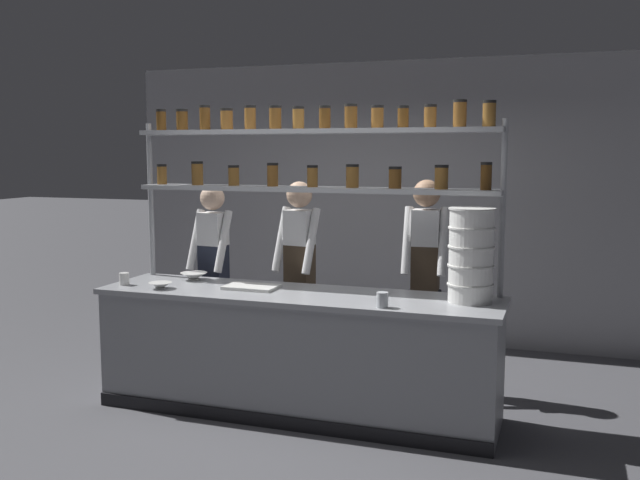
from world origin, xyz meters
TOP-DOWN VIEW (x-y plane):
  - ground_plane at (0.00, 0.00)m, footprint 40.00×40.00m
  - back_wall at (0.00, 2.37)m, footprint 5.45×0.12m
  - prep_counter at (0.00, -0.00)m, footprint 3.05×0.76m
  - spice_shelf_unit at (0.01, 0.33)m, footprint 2.93×0.28m
  - chef_left at (-1.03, 0.63)m, footprint 0.39×0.31m
  - chef_center at (-0.24, 0.67)m, footprint 0.39×0.32m
  - chef_right at (0.80, 0.84)m, footprint 0.37×0.31m
  - container_stack at (1.26, 0.09)m, footprint 0.32×0.32m
  - cutting_board at (-0.39, 0.04)m, footprint 0.40×0.26m
  - prep_bowl_near_left at (-0.99, 0.22)m, footprint 0.22×0.22m
  - prep_bowl_center_front at (-1.04, -0.20)m, footprint 0.18×0.18m
  - serving_cup_front at (-1.40, -0.16)m, footprint 0.08×0.08m
  - serving_cup_by_board at (0.73, -0.29)m, footprint 0.08×0.08m

SIDE VIEW (x-z plane):
  - ground_plane at x=0.00m, z-range 0.00..0.00m
  - prep_counter at x=0.00m, z-range 0.00..0.92m
  - cutting_board at x=-0.39m, z-range 0.92..0.94m
  - prep_bowl_center_front at x=-1.04m, z-range 0.92..0.97m
  - prep_bowl_near_left at x=-0.99m, z-range 0.92..0.98m
  - chef_left at x=-1.03m, z-range 0.13..1.80m
  - serving_cup_front at x=-1.40m, z-range 0.92..1.02m
  - serving_cup_by_board at x=0.73m, z-range 0.92..1.02m
  - chef_center at x=-0.24m, z-range 0.14..1.85m
  - chef_right at x=0.80m, z-range 0.14..1.88m
  - container_stack at x=1.26m, z-range 0.92..1.58m
  - back_wall at x=0.00m, z-range 0.00..2.88m
  - spice_shelf_unit at x=0.01m, z-range 0.72..3.05m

